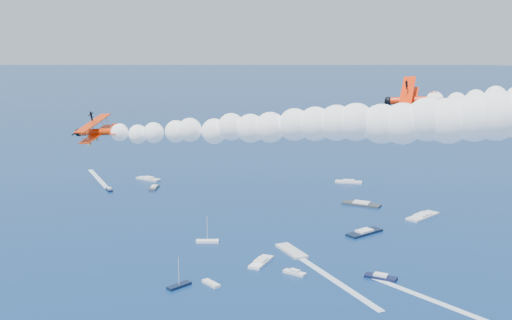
% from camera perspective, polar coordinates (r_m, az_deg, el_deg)
% --- Properties ---
extents(biplane_lead, '(7.48, 9.42, 8.25)m').
position_cam_1_polar(biplane_lead, '(91.97, 13.22, 5.00)').
color(biplane_lead, '#F42805').
extents(biplane_trail, '(7.23, 8.38, 6.31)m').
position_cam_1_polar(biplane_trail, '(90.69, -13.37, 2.35)').
color(biplane_trail, red).
extents(smoke_trail_trail, '(69.22, 9.96, 11.94)m').
position_cam_1_polar(smoke_trail_trail, '(79.18, 8.63, 3.13)').
color(smoke_trail_trail, white).
extents(spectator_boats, '(213.82, 173.62, 0.70)m').
position_cam_1_polar(spectator_boats, '(196.68, 4.06, -7.48)').
color(spectator_boats, silver).
rests_on(spectator_boats, ground).
extents(boat_wakes, '(169.61, 110.97, 0.04)m').
position_cam_1_polar(boat_wakes, '(204.68, -0.47, -6.76)').
color(boat_wakes, white).
rests_on(boat_wakes, ground).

